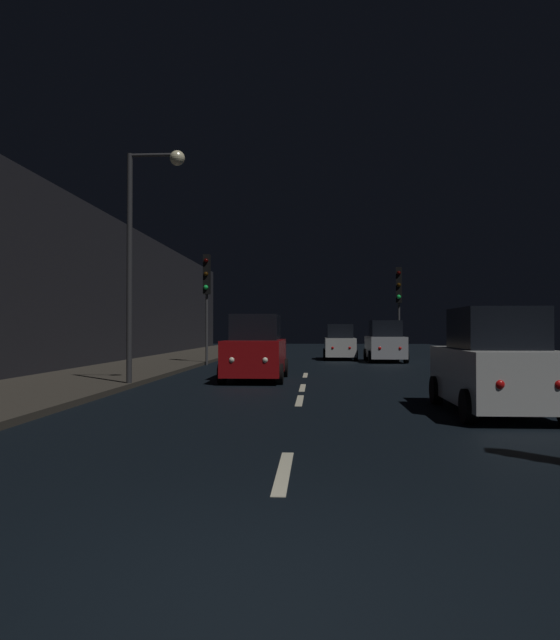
% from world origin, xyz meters
% --- Properties ---
extents(ground, '(26.63, 84.00, 0.02)m').
position_xyz_m(ground, '(0.00, 24.50, -0.01)').
color(ground, black).
extents(sidewalk_left, '(4.40, 84.00, 0.15)m').
position_xyz_m(sidewalk_left, '(-7.12, 24.50, 0.07)').
color(sidewalk_left, '#38332B').
rests_on(sidewalk_left, ground).
extents(building_facade_left, '(0.80, 63.00, 7.11)m').
position_xyz_m(building_facade_left, '(-9.72, 21.00, 3.56)').
color(building_facade_left, black).
rests_on(building_facade_left, ground).
extents(lane_centerline, '(0.16, 17.39, 0.01)m').
position_xyz_m(lane_centerline, '(0.00, 11.20, 0.01)').
color(lane_centerline, beige).
rests_on(lane_centerline, ground).
extents(traffic_light_far_left, '(0.32, 0.47, 5.29)m').
position_xyz_m(traffic_light_far_left, '(-4.82, 24.35, 3.87)').
color(traffic_light_far_left, '#38383A').
rests_on(traffic_light_far_left, ground).
extents(traffic_light_far_right, '(0.36, 0.48, 5.01)m').
position_xyz_m(traffic_light_far_right, '(4.81, 28.27, 3.65)').
color(traffic_light_far_right, '#38383A').
rests_on(traffic_light_far_right, ground).
extents(streetlamp_overhead, '(1.70, 0.44, 6.89)m').
position_xyz_m(streetlamp_overhead, '(-4.55, 12.99, 4.60)').
color(streetlamp_overhead, '#2D2D30').
rests_on(streetlamp_overhead, ground).
extents(car_approaching_headlights, '(2.02, 4.37, 2.20)m').
position_xyz_m(car_approaching_headlights, '(-1.63, 15.97, 1.01)').
color(car_approaching_headlights, maroon).
rests_on(car_approaching_headlights, ground).
extents(car_parked_right_far, '(1.98, 4.29, 2.16)m').
position_xyz_m(car_parked_right_far, '(4.02, 27.75, 0.99)').
color(car_parked_right_far, '#A5A8AD').
rests_on(car_parked_right_far, ground).
extents(car_parked_right_near, '(1.97, 4.26, 2.15)m').
position_xyz_m(car_parked_right_near, '(4.02, 8.32, 0.98)').
color(car_parked_right_near, silver).
rests_on(car_parked_right_near, ground).
extents(car_distant_taillights, '(1.83, 3.95, 1.99)m').
position_xyz_m(car_distant_taillights, '(1.73, 29.98, 0.91)').
color(car_distant_taillights, silver).
rests_on(car_distant_taillights, ground).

